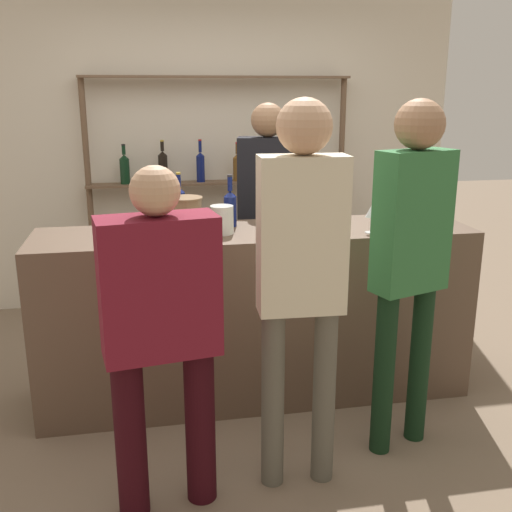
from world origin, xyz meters
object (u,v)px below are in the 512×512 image
at_px(counter_bottle_1, 297,203).
at_px(cork_jar, 222,220).
at_px(ice_bucket, 186,217).
at_px(server_behind_counter, 267,206).
at_px(customer_center, 301,263).
at_px(counter_bottle_0, 179,206).
at_px(wine_glass, 371,212).
at_px(customer_left, 161,322).
at_px(customer_right, 411,246).
at_px(counter_bottle_2, 230,207).

distance_m(counter_bottle_1, cork_jar, 0.50).
bearing_deg(ice_bucket, server_behind_counter, 50.91).
bearing_deg(customer_center, ice_bucket, 30.88).
xyz_separation_m(counter_bottle_0, ice_bucket, (0.02, -0.23, -0.02)).
xyz_separation_m(counter_bottle_1, wine_glass, (0.37, -0.26, -0.02)).
relative_size(counter_bottle_0, customer_left, 0.21).
bearing_deg(wine_glass, customer_right, -89.17).
relative_size(cork_jar, customer_center, 0.09).
bearing_deg(wine_glass, counter_bottle_2, 157.74).
bearing_deg(customer_center, wine_glass, -37.27).
bearing_deg(cork_jar, customer_right, -37.61).
distance_m(counter_bottle_2, ice_bucket, 0.35).
xyz_separation_m(counter_bottle_2, server_behind_counter, (0.35, 0.57, -0.11)).
bearing_deg(counter_bottle_1, cork_jar, -165.31).
xyz_separation_m(ice_bucket, server_behind_counter, (0.63, 0.77, -0.11)).
bearing_deg(server_behind_counter, customer_center, 7.60).
height_order(counter_bottle_0, customer_left, customer_left).
xyz_separation_m(wine_glass, customer_left, (-1.23, -0.79, -0.27)).
distance_m(counter_bottle_0, wine_glass, 1.13).
bearing_deg(counter_bottle_2, counter_bottle_0, 174.73).
height_order(ice_bucket, customer_left, customer_left).
xyz_separation_m(counter_bottle_0, customer_left, (-0.16, -1.14, -0.28)).
bearing_deg(cork_jar, customer_center, -74.15).
distance_m(cork_jar, customer_right, 1.08).
relative_size(server_behind_counter, customer_left, 1.13).
height_order(counter_bottle_0, ice_bucket, counter_bottle_0).
height_order(counter_bottle_2, customer_left, customer_left).
xyz_separation_m(wine_glass, server_behind_counter, (-0.43, 0.89, -0.12)).
xyz_separation_m(customer_left, customer_right, (1.24, 0.27, 0.20)).
bearing_deg(counter_bottle_1, server_behind_counter, 95.15).
height_order(wine_glass, ice_bucket, ice_bucket).
xyz_separation_m(counter_bottle_0, customer_center, (0.47, -1.07, -0.07)).
xyz_separation_m(server_behind_counter, customer_left, (-0.81, -1.68, -0.16)).
height_order(customer_center, customer_right, customer_center).
bearing_deg(ice_bucket, wine_glass, -6.17).
bearing_deg(wine_glass, counter_bottle_0, 162.24).
xyz_separation_m(cork_jar, customer_right, (0.86, -0.66, -0.03)).
bearing_deg(counter_bottle_2, cork_jar, -112.43).
bearing_deg(cork_jar, counter_bottle_1, 14.69).
distance_m(counter_bottle_0, customer_center, 1.17).
height_order(customer_left, customer_right, customer_right).
xyz_separation_m(counter_bottle_2, customer_left, (-0.46, -1.11, -0.27)).
distance_m(counter_bottle_0, cork_jar, 0.31).
bearing_deg(server_behind_counter, counter_bottle_1, 19.02).
bearing_deg(cork_jar, counter_bottle_2, 67.57).
height_order(counter_bottle_2, wine_glass, counter_bottle_2).
distance_m(customer_center, customer_right, 0.64).
bearing_deg(customer_center, counter_bottle_2, 11.86).
distance_m(wine_glass, customer_center, 0.94).
bearing_deg(customer_left, counter_bottle_2, -31.28).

